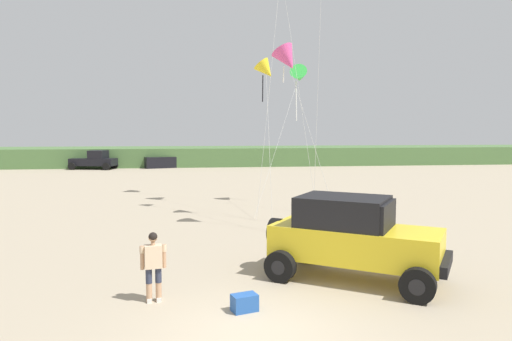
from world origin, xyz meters
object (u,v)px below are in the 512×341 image
(jeep, at_px, (353,236))
(distant_sedan, at_px, (164,162))
(kite_pink_ribbon, at_px, (287,59))
(kite_blue_swept, at_px, (299,76))
(kite_green_box, at_px, (266,70))
(distant_pickup, at_px, (95,160))
(person_watching, at_px, (153,263))
(cooler_box, at_px, (244,303))

(jeep, distance_m, distant_sedan, 40.71)
(kite_pink_ribbon, bearing_deg, distant_sedan, 101.73)
(distant_sedan, distance_m, kite_blue_swept, 28.92)
(kite_blue_swept, bearing_deg, jeep, -96.33)
(jeep, distance_m, kite_blue_swept, 14.55)
(kite_green_box, distance_m, kite_blue_swept, 5.03)
(distant_pickup, distance_m, kite_blue_swept, 30.84)
(person_watching, bearing_deg, kite_blue_swept, 64.95)
(distant_sedan, xyz_separation_m, kite_blue_swept, (8.98, -26.74, 6.38))
(kite_pink_ribbon, distance_m, kite_blue_swept, 7.14)
(distant_pickup, relative_size, kite_pink_ribbon, 0.66)
(distant_sedan, bearing_deg, kite_pink_ribbon, -97.00)
(person_watching, xyz_separation_m, kite_blue_swept, (6.66, 14.25, 6.04))
(person_watching, distance_m, distant_sedan, 41.05)
(cooler_box, bearing_deg, kite_blue_swept, 55.58)
(distant_sedan, bearing_deg, person_watching, -105.48)
(jeep, relative_size, cooler_box, 8.82)
(distant_pickup, bearing_deg, distant_sedan, 8.99)
(kite_blue_swept, bearing_deg, distant_pickup, 122.13)
(cooler_box, bearing_deg, kite_green_box, 61.34)
(kite_pink_ribbon, relative_size, kite_blue_swept, 0.96)
(jeep, xyz_separation_m, cooler_box, (-3.13, -1.82, -1.01))
(kite_pink_ribbon, xyz_separation_m, kite_blue_swept, (2.01, 6.84, 0.15))
(cooler_box, relative_size, distant_sedan, 0.13)
(jeep, xyz_separation_m, distant_sedan, (-7.51, 40.01, -0.60))
(cooler_box, xyz_separation_m, kite_green_box, (2.12, 10.73, 6.51))
(cooler_box, xyz_separation_m, kite_blue_swept, (4.60, 15.10, 6.79))
(distant_sedan, xyz_separation_m, kite_pink_ribbon, (6.97, -33.58, 6.22))
(kite_green_box, bearing_deg, distant_pickup, 114.41)
(distant_sedan, height_order, kite_blue_swept, kite_blue_swept)
(distant_sedan, bearing_deg, kite_blue_swept, -90.16)
(cooler_box, xyz_separation_m, distant_pickup, (-11.48, 40.71, 0.75))
(person_watching, xyz_separation_m, kite_green_box, (4.18, 9.88, 5.77))
(distant_sedan, relative_size, kite_blue_swept, 0.54)
(distant_pickup, xyz_separation_m, distant_sedan, (7.10, 1.12, -0.34))
(cooler_box, distance_m, distant_pickup, 42.30)
(distant_pickup, height_order, kite_blue_swept, kite_blue_swept)
(jeep, bearing_deg, kite_blue_swept, 83.67)
(kite_pink_ribbon, bearing_deg, distant_pickup, 113.44)
(jeep, xyz_separation_m, kite_pink_ribbon, (-0.54, 6.43, 5.62))
(kite_green_box, xyz_separation_m, kite_blue_swept, (2.48, 4.37, 0.27))
(jeep, relative_size, kite_green_box, 0.68)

